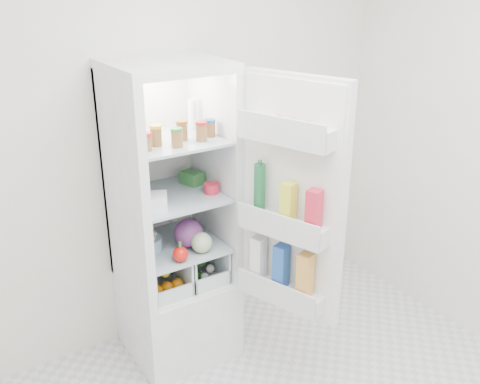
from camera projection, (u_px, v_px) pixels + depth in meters
room_walls at (355, 153)px, 2.00m from camera, size 3.02×3.02×2.61m
refrigerator at (172, 251)px, 3.22m from camera, size 0.60×0.60×1.80m
shelf_low at (176, 244)px, 3.14m from camera, size 0.49×0.53×0.01m
shelf_mid at (173, 196)px, 3.02m from camera, size 0.49×0.53×0.02m
shelf_top at (170, 140)px, 2.90m from camera, size 0.49×0.53×0.02m
crisper_left at (158, 269)px, 3.13m from camera, size 0.23×0.46×0.22m
crisper_right at (195, 258)px, 3.25m from camera, size 0.23×0.46×0.22m
condiment_jars at (179, 135)px, 2.79m from camera, size 0.46×0.16×0.08m
squeeze_bottle at (193, 115)px, 3.04m from camera, size 0.06×0.06×0.17m
tub_white at (155, 202)px, 2.82m from camera, size 0.17×0.17×0.08m
tin_red at (211, 188)px, 3.03m from camera, size 0.11×0.11×0.06m
tub_green at (192, 178)px, 3.17m from camera, size 0.13×0.15×0.07m
red_cabbage at (188, 233)px, 3.07m from camera, size 0.17×0.17×0.17m
bell_pepper at (180, 254)px, 2.92m from camera, size 0.09×0.09×0.09m
mushroom_bowl at (148, 244)px, 3.05m from camera, size 0.19×0.19×0.07m
salad_bag at (202, 242)px, 3.02m from camera, size 0.12×0.12×0.12m
citrus_pile at (162, 276)px, 3.09m from camera, size 0.20×0.24×0.16m
veg_pile at (196, 265)px, 3.27m from camera, size 0.16×0.30×0.10m
fridge_door at (290, 207)px, 2.77m from camera, size 0.34×0.59×1.30m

